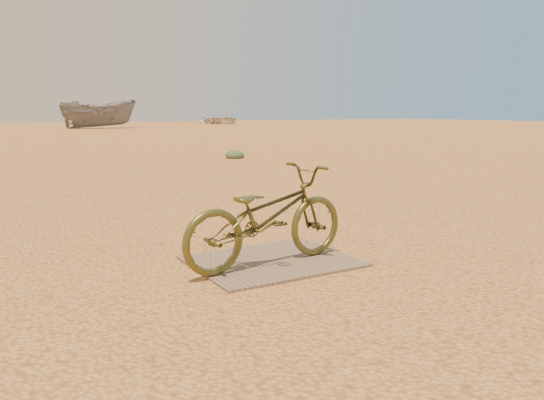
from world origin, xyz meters
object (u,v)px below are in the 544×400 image
plywood_board (272,261)px  boat_far_right (222,119)px  bicycle (267,216)px  boat_mid_right (99,114)px

plywood_board → boat_far_right: 48.94m
bicycle → boat_far_right: bearing=-30.4°
plywood_board → boat_far_right: bearing=65.6°
boat_mid_right → boat_far_right: 15.57m
boat_mid_right → boat_far_right: boat_mid_right is taller
bicycle → boat_mid_right: (6.80, 36.95, 0.62)m
bicycle → boat_mid_right: size_ratio=0.29×
plywood_board → boat_mid_right: (6.70, 36.85, 1.05)m
boat_far_right → boat_mid_right: bearing=-162.9°
bicycle → boat_far_right: 49.06m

